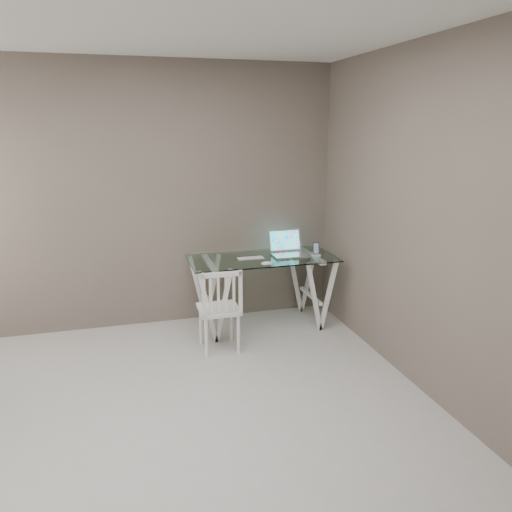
{
  "coord_description": "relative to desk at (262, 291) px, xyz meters",
  "views": [
    {
      "loc": [
        -0.26,
        -2.9,
        2.07
      ],
      "look_at": [
        0.99,
        1.55,
        0.85
      ],
      "focal_mm": 35.0,
      "sensor_mm": 36.0,
      "label": 1
    }
  ],
  "objects": [
    {
      "name": "keyboard",
      "position": [
        -0.13,
        -0.01,
        0.37
      ],
      "size": [
        0.28,
        0.12,
        0.01
      ],
      "primitive_type": "cube",
      "color": "silver",
      "rests_on": "desk"
    },
    {
      "name": "phone_dock",
      "position": [
        0.56,
        -0.08,
        0.4
      ],
      "size": [
        0.08,
        0.08,
        0.14
      ],
      "color": "white",
      "rests_on": "desk"
    },
    {
      "name": "chair",
      "position": [
        -0.55,
        -0.51,
        0.07
      ],
      "size": [
        0.37,
        0.37,
        0.81
      ],
      "rotation": [
        0.0,
        0.0,
        -0.0
      ],
      "color": "white",
      "rests_on": "ground"
    },
    {
      "name": "room",
      "position": [
        -1.2,
        -1.83,
        1.33
      ],
      "size": [
        4.5,
        4.52,
        2.71
      ],
      "color": "#B2B0AB",
      "rests_on": "ground"
    },
    {
      "name": "mouse",
      "position": [
        -0.04,
        -0.29,
        0.38
      ],
      "size": [
        0.11,
        0.07,
        0.04
      ],
      "primitive_type": "ellipsoid",
      "color": "white",
      "rests_on": "desk"
    },
    {
      "name": "laptop",
      "position": [
        0.3,
        0.07,
        0.42
      ],
      "size": [
        0.36,
        0.33,
        0.24
      ],
      "color": "silver",
      "rests_on": "desk"
    },
    {
      "name": "desk",
      "position": [
        0.0,
        0.0,
        0.0
      ],
      "size": [
        1.5,
        0.7,
        0.75
      ],
      "color": "silver",
      "rests_on": "ground"
    }
  ]
}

